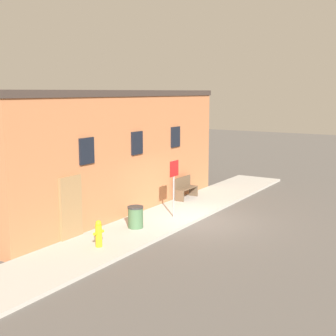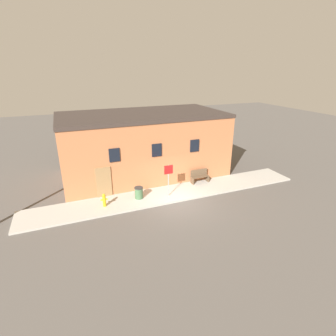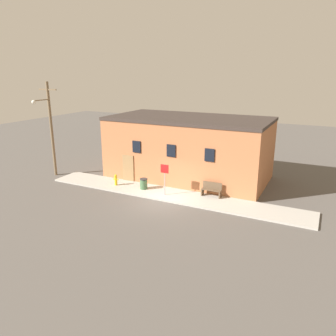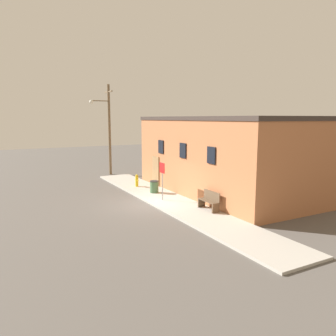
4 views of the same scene
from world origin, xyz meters
name	(u,v)px [view 4 (image 4 of 4)]	position (x,y,z in m)	size (l,w,h in m)	color
ground_plane	(150,205)	(0.00, 0.00, 0.00)	(80.00, 80.00, 0.00)	#56514C
sidewalk	(169,201)	(0.00, 1.25, 0.06)	(19.36, 2.49, 0.11)	#B2ADA3
brick_building	(226,155)	(-0.50, 5.71, 2.49)	(12.62, 6.56, 4.98)	#B26B42
fire_hydrant	(137,180)	(-4.50, 1.09, 0.54)	(0.44, 0.21, 0.85)	gold
stop_sign	(162,174)	(-0.25, 0.92, 1.64)	(0.60, 0.06, 2.21)	gray
bench	(209,201)	(2.77, 2.14, 0.58)	(1.36, 0.44, 0.99)	brown
trash_bin	(154,187)	(-2.20, 1.33, 0.51)	(0.57, 0.57, 0.78)	#426642
utility_pole	(108,126)	(-10.79, 1.14, 4.20)	(1.80, 1.76, 7.68)	brown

